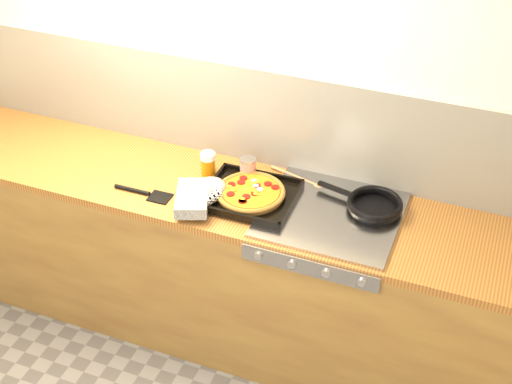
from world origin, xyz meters
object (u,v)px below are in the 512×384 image
at_px(tomato_can, 248,169).
at_px(juice_glass, 208,164).
at_px(frying_pan, 374,205).
at_px(pizza_on_tray, 235,194).

bearing_deg(tomato_can, juice_glass, -168.30).
bearing_deg(frying_pan, tomato_can, 176.50).
xyz_separation_m(tomato_can, juice_glass, (-0.19, -0.04, 0.01)).
bearing_deg(juice_glass, frying_pan, 0.09).
bearing_deg(pizza_on_tray, tomato_can, 94.20).
bearing_deg(juice_glass, pizza_on_tray, -37.09).
height_order(pizza_on_tray, juice_glass, juice_glass).
height_order(pizza_on_tray, tomato_can, tomato_can).
bearing_deg(juice_glass, tomato_can, 11.70).
distance_m(frying_pan, tomato_can, 0.62).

